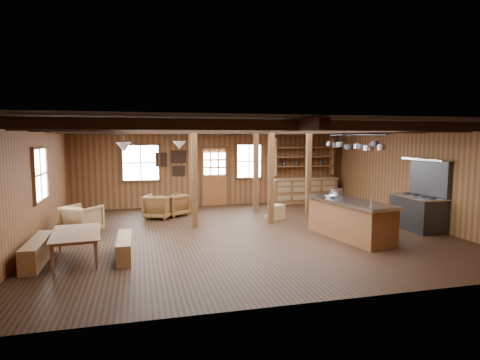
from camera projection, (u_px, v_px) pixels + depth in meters
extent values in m
cube|color=black|center=(246.00, 233.00, 10.41)|extent=(10.00, 9.00, 0.02)
cube|color=black|center=(247.00, 124.00, 10.12)|extent=(10.00, 9.00, 0.02)
cube|color=brown|center=(33.00, 185.00, 9.04)|extent=(0.02, 9.00, 2.80)
cube|color=brown|center=(415.00, 175.00, 11.49)|extent=(0.02, 9.00, 2.80)
cube|color=brown|center=(214.00, 167.00, 14.61)|extent=(10.00, 0.02, 2.80)
cube|color=brown|center=(326.00, 211.00, 5.92)|extent=(10.00, 0.02, 2.80)
cube|color=black|center=(301.00, 125.00, 6.76)|extent=(9.80, 0.12, 0.18)
cube|color=black|center=(272.00, 127.00, 8.20)|extent=(9.80, 0.12, 0.18)
cube|color=black|center=(252.00, 129.00, 9.65)|extent=(9.80, 0.12, 0.18)
cube|color=black|center=(237.00, 130.00, 11.09)|extent=(9.80, 0.12, 0.18)
cube|color=black|center=(226.00, 131.00, 12.54)|extent=(9.80, 0.12, 0.18)
cube|color=black|center=(218.00, 132.00, 13.79)|extent=(9.80, 0.12, 0.18)
cube|color=black|center=(247.00, 129.00, 10.13)|extent=(0.18, 8.82, 0.18)
cube|color=#4A2C15|center=(195.00, 177.00, 10.94)|extent=(0.15, 0.15, 2.80)
cube|color=#4A2C15|center=(192.00, 171.00, 13.10)|extent=(0.15, 0.15, 2.80)
cube|color=#4A2C15|center=(271.00, 175.00, 11.47)|extent=(0.15, 0.15, 2.80)
cube|color=#4A2C15|center=(256.00, 169.00, 13.64)|extent=(0.15, 0.15, 2.80)
cube|color=#4A2C15|center=(308.00, 171.00, 12.83)|extent=(0.15, 0.15, 2.80)
cube|color=brown|center=(215.00, 190.00, 14.64)|extent=(0.90, 0.06, 1.10)
cube|color=#4A2C15|center=(202.00, 177.00, 14.47)|extent=(0.06, 0.08, 2.10)
cube|color=#4A2C15|center=(227.00, 176.00, 14.71)|extent=(0.06, 0.08, 2.10)
cube|color=#4A2C15|center=(214.00, 147.00, 14.48)|extent=(1.02, 0.08, 0.06)
cube|color=white|center=(215.00, 163.00, 14.54)|extent=(0.84, 0.02, 0.90)
cube|color=white|center=(141.00, 163.00, 13.91)|extent=(1.20, 0.02, 1.20)
cube|color=#4A2C15|center=(141.00, 163.00, 13.91)|extent=(1.32, 0.06, 1.32)
cube|color=white|center=(249.00, 161.00, 14.86)|extent=(0.90, 0.02, 1.20)
cube|color=#4A2C15|center=(249.00, 161.00, 14.86)|extent=(1.02, 0.06, 1.32)
cube|color=white|center=(40.00, 174.00, 9.51)|extent=(0.02, 1.20, 1.20)
cube|color=#4A2C15|center=(40.00, 174.00, 9.51)|extent=(0.14, 1.24, 1.32)
cube|color=silver|center=(178.00, 157.00, 14.20)|extent=(0.50, 0.03, 0.40)
cube|color=black|center=(178.00, 157.00, 14.19)|extent=(0.55, 0.02, 0.45)
cube|color=silver|center=(161.00, 160.00, 14.07)|extent=(0.35, 0.03, 0.45)
cube|color=black|center=(161.00, 160.00, 14.06)|extent=(0.40, 0.02, 0.50)
cube|color=silver|center=(179.00, 171.00, 14.26)|extent=(0.40, 0.03, 0.30)
cube|color=black|center=(179.00, 171.00, 14.25)|extent=(0.45, 0.02, 0.35)
cube|color=brown|center=(304.00, 191.00, 15.24)|extent=(2.50, 0.55, 0.90)
cube|color=olive|center=(304.00, 178.00, 15.17)|extent=(2.55, 0.60, 0.06)
cube|color=brown|center=(304.00, 166.00, 15.19)|extent=(2.30, 0.35, 0.04)
cube|color=brown|center=(304.00, 157.00, 15.15)|extent=(2.30, 0.35, 0.04)
cube|color=brown|center=(304.00, 148.00, 15.12)|extent=(2.30, 0.35, 0.04)
cube|color=brown|center=(275.00, 157.00, 14.87)|extent=(0.04, 0.35, 1.40)
cube|color=brown|center=(332.00, 156.00, 15.43)|extent=(0.04, 0.35, 1.40)
cylinder|color=#313134|center=(123.00, 133.00, 9.41)|extent=(0.02, 0.02, 0.45)
cone|color=white|center=(124.00, 147.00, 9.44)|extent=(0.36, 0.36, 0.22)
cylinder|color=#313134|center=(179.00, 134.00, 11.70)|extent=(0.02, 0.02, 0.45)
cone|color=white|center=(179.00, 145.00, 11.74)|extent=(0.36, 0.36, 0.22)
cylinder|color=#313134|center=(355.00, 135.00, 11.22)|extent=(0.04, 3.00, 0.04)
cylinder|color=#313134|center=(382.00, 139.00, 9.92)|extent=(0.01, 0.01, 0.25)
cylinder|color=#AEAFB5|center=(382.00, 147.00, 9.94)|extent=(0.20, 0.20, 0.14)
cylinder|color=#313134|center=(375.00, 138.00, 10.25)|extent=(0.01, 0.01, 0.16)
cylinder|color=#313134|center=(375.00, 144.00, 10.26)|extent=(0.19, 0.19, 0.14)
cylinder|color=#313134|center=(369.00, 140.00, 10.59)|extent=(0.01, 0.01, 0.28)
cylinder|color=#AEAFB5|center=(369.00, 148.00, 10.61)|extent=(0.26, 0.26, 0.14)
cylinder|color=#313134|center=(362.00, 139.00, 10.91)|extent=(0.01, 0.01, 0.26)
cylinder|color=#313134|center=(362.00, 147.00, 10.93)|extent=(0.19, 0.19, 0.14)
cylinder|color=#313134|center=(358.00, 139.00, 11.26)|extent=(0.01, 0.01, 0.24)
cylinder|color=#AEAFB5|center=(357.00, 146.00, 11.28)|extent=(0.22, 0.22, 0.14)
cylinder|color=#313134|center=(349.00, 140.00, 11.56)|extent=(0.01, 0.01, 0.28)
cylinder|color=#313134|center=(349.00, 147.00, 11.58)|extent=(0.27, 0.27, 0.14)
cylinder|color=#313134|center=(340.00, 138.00, 11.86)|extent=(0.01, 0.01, 0.21)
cylinder|color=#AEAFB5|center=(340.00, 144.00, 11.88)|extent=(0.24, 0.24, 0.14)
cylinder|color=#313134|center=(336.00, 139.00, 12.20)|extent=(0.01, 0.01, 0.23)
cylinder|color=#313134|center=(336.00, 145.00, 12.22)|extent=(0.21, 0.21, 0.14)
cylinder|color=#313134|center=(330.00, 138.00, 12.51)|extent=(0.01, 0.01, 0.19)
cylinder|color=#AEAFB5|center=(330.00, 144.00, 12.53)|extent=(0.19, 0.19, 0.14)
cube|color=brown|center=(350.00, 221.00, 9.88)|extent=(1.20, 2.50, 0.86)
cube|color=#AEAFB5|center=(350.00, 202.00, 9.83)|extent=(1.30, 2.61, 0.08)
cylinder|color=#313134|center=(364.00, 206.00, 9.25)|extent=(0.44, 0.44, 0.06)
cylinder|color=#AEAFB5|center=(372.00, 199.00, 9.28)|extent=(0.03, 0.03, 0.30)
cube|color=olive|center=(276.00, 212.00, 12.19)|extent=(0.59, 0.50, 0.44)
cube|color=#313134|center=(418.00, 213.00, 10.81)|extent=(0.78, 1.46, 0.87)
cube|color=#AEAFB5|center=(418.00, 197.00, 10.76)|extent=(0.80, 1.48, 0.04)
cube|color=#313134|center=(430.00, 177.00, 10.78)|extent=(0.12, 1.46, 0.97)
cube|color=#AEAFB5|center=(427.00, 159.00, 10.70)|extent=(0.40, 1.55, 0.05)
imported|color=#895D3E|center=(78.00, 246.00, 8.10)|extent=(1.06, 1.72, 0.58)
cube|color=olive|center=(38.00, 251.00, 7.92)|extent=(0.32, 1.70, 0.47)
cube|color=olive|center=(124.00, 247.00, 8.32)|extent=(0.29, 1.53, 0.42)
imported|color=brown|center=(174.00, 205.00, 12.71)|extent=(1.04, 1.05, 0.69)
imported|color=brown|center=(159.00, 206.00, 12.30)|extent=(1.04, 1.05, 0.73)
imported|color=olive|center=(82.00, 219.00, 10.33)|extent=(1.12, 1.13, 0.75)
cylinder|color=#AEAFB5|center=(336.00, 192.00, 10.54)|extent=(0.33, 0.33, 0.20)
imported|color=silver|center=(331.00, 197.00, 10.23)|extent=(0.34, 0.34, 0.07)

